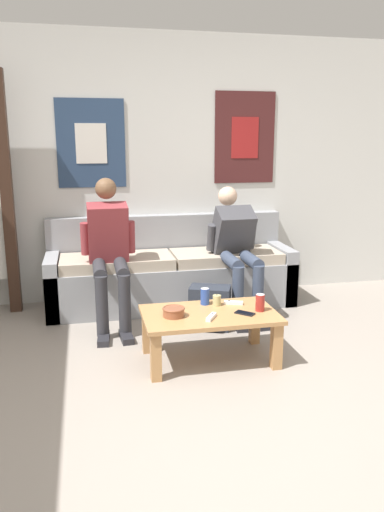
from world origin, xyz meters
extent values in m
plane|color=gray|center=(0.00, 0.00, 0.00)|extent=(18.00, 18.00, 0.00)
cube|color=silver|center=(0.00, 2.50, 1.27)|extent=(10.00, 0.05, 2.55)
cube|color=navy|center=(-0.67, 2.47, 1.53)|extent=(0.63, 0.01, 0.82)
cube|color=silver|center=(-0.67, 2.46, 1.53)|extent=(0.28, 0.01, 0.37)
cube|color=#471E1E|center=(0.84, 2.47, 1.58)|extent=(0.62, 0.01, 0.89)
cube|color=maroon|center=(0.84, 2.46, 1.58)|extent=(0.28, 0.01, 0.40)
cube|color=#382319|center=(-1.42, 2.28, 1.02)|extent=(0.10, 0.10, 2.05)
cube|color=gray|center=(0.03, 2.41, 0.42)|extent=(2.32, 0.13, 0.84)
cube|color=gray|center=(0.03, 2.08, 0.21)|extent=(2.32, 0.54, 0.42)
cube|color=gray|center=(-1.07, 2.08, 0.27)|extent=(0.12, 0.54, 0.54)
cube|color=gray|center=(1.13, 2.08, 0.27)|extent=(0.12, 0.54, 0.54)
cube|color=#B2A38E|center=(-0.49, 2.08, 0.47)|extent=(1.02, 0.50, 0.10)
cube|color=#B2A38E|center=(0.55, 2.08, 0.47)|extent=(1.02, 0.50, 0.10)
cube|color=#B27F4C|center=(0.08, 0.86, 0.35)|extent=(0.96, 0.57, 0.03)
cube|color=#B27F4C|center=(-0.34, 1.09, 0.17)|extent=(0.07, 0.07, 0.33)
cube|color=#B27F4C|center=(0.50, 1.09, 0.17)|extent=(0.07, 0.07, 0.33)
cube|color=#B27F4C|center=(-0.34, 0.63, 0.17)|extent=(0.07, 0.07, 0.33)
cube|color=#B27F4C|center=(0.50, 0.63, 0.17)|extent=(0.07, 0.07, 0.33)
cylinder|color=#2D2D33|center=(-0.66, 1.64, 0.52)|extent=(0.11, 0.44, 0.11)
cylinder|color=#2D2D33|center=(-0.66, 1.42, 0.27)|extent=(0.10, 0.10, 0.49)
cube|color=#232328|center=(-0.66, 1.35, 0.03)|extent=(0.11, 0.25, 0.05)
cylinder|color=#2D2D33|center=(-0.48, 1.64, 0.52)|extent=(0.11, 0.44, 0.11)
cylinder|color=#2D2D33|center=(-0.48, 1.42, 0.27)|extent=(0.10, 0.10, 0.49)
cube|color=#232328|center=(-0.48, 1.35, 0.03)|extent=(0.11, 0.25, 0.05)
cube|color=maroon|center=(-0.57, 1.91, 0.77)|extent=(0.35, 0.31, 0.54)
sphere|color=brown|center=(-0.57, 1.97, 1.15)|extent=(0.18, 0.18, 0.18)
cylinder|color=maroon|center=(-0.76, 1.90, 0.73)|extent=(0.08, 0.10, 0.29)
cylinder|color=maroon|center=(-0.37, 1.90, 0.73)|extent=(0.08, 0.10, 0.29)
cylinder|color=#384256|center=(0.49, 1.67, 0.52)|extent=(0.11, 0.38, 0.11)
cylinder|color=#384256|center=(0.49, 1.48, 0.27)|extent=(0.10, 0.10, 0.49)
cube|color=#232328|center=(0.49, 1.41, 0.03)|extent=(0.11, 0.25, 0.05)
cylinder|color=#384256|center=(0.67, 1.67, 0.52)|extent=(0.11, 0.38, 0.11)
cylinder|color=#384256|center=(0.67, 1.48, 0.27)|extent=(0.10, 0.10, 0.49)
cube|color=#232328|center=(0.67, 1.41, 0.03)|extent=(0.11, 0.25, 0.05)
cube|color=#3F3F44|center=(0.58, 1.97, 0.72)|extent=(0.36, 0.43, 0.51)
sphere|color=beige|center=(0.58, 2.14, 1.04)|extent=(0.18, 0.18, 0.18)
cylinder|color=#3F3F44|center=(0.38, 2.00, 0.68)|extent=(0.08, 0.14, 0.26)
cylinder|color=#3F3F44|center=(0.77, 2.00, 0.68)|extent=(0.08, 0.14, 0.26)
cube|color=#282D38|center=(0.24, 1.47, 0.18)|extent=(0.39, 0.32, 0.36)
cube|color=#282D38|center=(0.21, 1.39, 0.10)|extent=(0.25, 0.15, 0.16)
cylinder|color=brown|center=(-0.18, 0.83, 0.39)|extent=(0.15, 0.15, 0.06)
torus|color=brown|center=(-0.18, 0.83, 0.42)|extent=(0.16, 0.16, 0.02)
cylinder|color=tan|center=(0.17, 1.00, 0.40)|extent=(0.06, 0.06, 0.08)
cylinder|color=black|center=(0.17, 1.00, 0.45)|extent=(0.00, 0.00, 0.01)
cylinder|color=#28479E|center=(0.09, 1.04, 0.42)|extent=(0.07, 0.07, 0.12)
cylinder|color=silver|center=(0.09, 1.04, 0.49)|extent=(0.06, 0.06, 0.00)
cylinder|color=maroon|center=(0.44, 0.82, 0.42)|extent=(0.07, 0.07, 0.12)
cylinder|color=silver|center=(0.44, 0.82, 0.49)|extent=(0.06, 0.06, 0.00)
cube|color=white|center=(0.06, 0.74, 0.37)|extent=(0.11, 0.14, 0.02)
cylinder|color=#333842|center=(0.08, 0.76, 0.39)|extent=(0.01, 0.01, 0.00)
cube|color=white|center=(0.30, 1.00, 0.37)|extent=(0.15, 0.08, 0.02)
cylinder|color=#333842|center=(0.27, 1.01, 0.39)|extent=(0.01, 0.01, 0.00)
cube|color=black|center=(0.32, 0.78, 0.37)|extent=(0.14, 0.14, 0.01)
cube|color=black|center=(0.32, 0.78, 0.37)|extent=(0.13, 0.13, 0.00)
camera|label=1|loc=(-0.75, -2.40, 1.57)|focal=35.00mm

